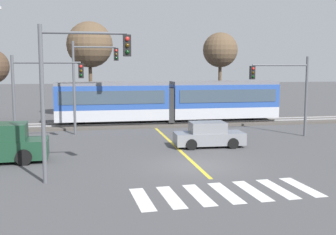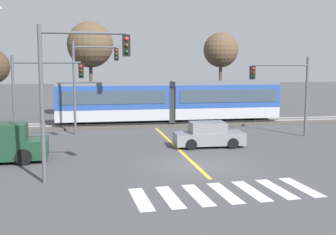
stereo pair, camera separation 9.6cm
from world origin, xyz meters
The scene contains 20 objects.
ground_plane centered at (0.00, 0.00, 0.00)m, with size 200.00×200.00×0.00m, color #474749.
track_bed centered at (0.00, 14.65, 0.09)m, with size 120.00×4.00×0.18m, color #4C4742.
rail_near centered at (0.00, 13.93, 0.23)m, with size 120.00×0.08×0.10m, color #939399.
rail_far centered at (0.00, 15.37, 0.23)m, with size 120.00×0.08×0.10m, color #939399.
light_rail_tram centered at (1.44, 14.65, 2.05)m, with size 18.50×2.64×3.43m.
crosswalk_stripe_0 centered at (-3.29, -4.75, 0.00)m, with size 0.56×2.80×0.01m, color silver.
crosswalk_stripe_1 centered at (-2.20, -4.69, 0.00)m, with size 0.56×2.80×0.01m, color silver.
crosswalk_stripe_2 centered at (-1.10, -4.63, 0.00)m, with size 0.56×2.80×0.01m, color silver.
crosswalk_stripe_3 centered at (0.00, -4.57, 0.00)m, with size 0.56×2.80×0.01m, color silver.
crosswalk_stripe_4 centered at (1.10, -4.51, 0.00)m, with size 0.56×2.80×0.01m, color silver.
crosswalk_stripe_5 centered at (2.20, -4.44, 0.00)m, with size 0.56×2.80×0.01m, color silver.
crosswalk_stripe_6 centered at (3.29, -4.38, 0.00)m, with size 0.56×2.80×0.01m, color silver.
lane_centre_line centered at (0.00, 5.04, 0.00)m, with size 0.20×15.22×0.01m, color gold.
sedan_crossing centered at (1.98, 4.63, 0.70)m, with size 4.26×2.04×1.52m.
traffic_light_mid_left centered at (-8.06, 6.73, 3.70)m, with size 4.25×0.38×5.53m.
traffic_light_far_left centered at (-5.15, 10.80, 4.32)m, with size 3.25×0.38×6.62m.
traffic_light_mid_right centered at (8.18, 7.14, 3.63)m, with size 4.25×0.38×5.53m.
traffic_light_near_left centered at (-5.82, -1.85, 4.36)m, with size 3.75×0.38×6.56m.
bare_tree_west centered at (-4.95, 19.67, 6.78)m, with size 4.17×4.17×8.90m.
bare_tree_east centered at (7.65, 20.37, 6.39)m, with size 3.41×3.41×8.15m.
Camera 2 is at (-5.06, -19.72, 4.89)m, focal length 45.00 mm.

